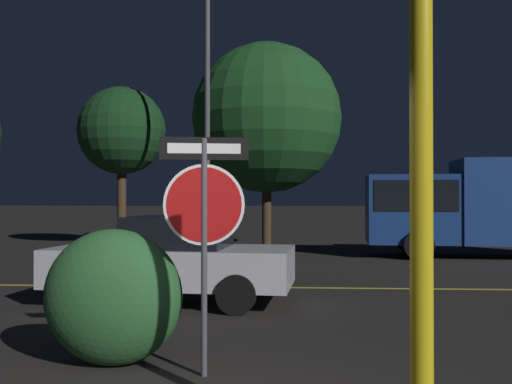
{
  "coord_description": "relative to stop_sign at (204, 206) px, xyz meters",
  "views": [
    {
      "loc": [
        0.92,
        -4.01,
        1.72
      ],
      "look_at": [
        0.45,
        3.99,
        1.81
      ],
      "focal_mm": 40.0,
      "sensor_mm": 36.0,
      "label": 1
    }
  ],
  "objects": [
    {
      "name": "stop_sign",
      "position": [
        0.0,
        0.0,
        0.0
      ],
      "size": [
        0.86,
        0.18,
        2.32
      ],
      "rotation": [
        0.0,
        0.0,
        0.18
      ],
      "color": "#4C4C51",
      "rests_on": "ground_plane"
    },
    {
      "name": "tree_2",
      "position": [
        0.04,
        14.41,
        2.89
      ],
      "size": [
        5.24,
        5.24,
        7.16
      ],
      "color": "#422D1E",
      "rests_on": "ground_plane"
    },
    {
      "name": "tree_0",
      "position": [
        -5.13,
        14.44,
        2.47
      ],
      "size": [
        3.11,
        3.11,
        5.7
      ],
      "color": "#422D1E",
      "rests_on": "ground_plane"
    },
    {
      "name": "passing_car_2",
      "position": [
        -1.09,
        3.81,
        -0.94
      ],
      "size": [
        4.15,
        2.04,
        1.43
      ],
      "rotation": [
        0.0,
        0.0,
        1.49
      ],
      "color": "silver",
      "rests_on": "ground_plane"
    },
    {
      "name": "road_center_stripe",
      "position": [
        -0.09,
        5.53,
        -1.64
      ],
      "size": [
        36.61,
        0.12,
        0.01
      ],
      "primitive_type": "cube",
      "color": "gold",
      "rests_on": "ground_plane"
    },
    {
      "name": "delivery_truck",
      "position": [
        6.5,
        11.53,
        -0.08
      ],
      "size": [
        6.95,
        2.68,
        2.86
      ],
      "rotation": [
        0.0,
        0.0,
        1.49
      ],
      "color": "navy",
      "rests_on": "ground_plane"
    },
    {
      "name": "street_lamp",
      "position": [
        -1.56,
        10.97,
        3.34
      ],
      "size": [
        0.4,
        0.4,
        8.39
      ],
      "color": "#4C4C51",
      "rests_on": "ground_plane"
    },
    {
      "name": "yellow_pole_right",
      "position": [
        1.61,
        -2.09,
        -0.08
      ],
      "size": [
        0.14,
        0.14,
        3.14
      ],
      "primitive_type": "cylinder",
      "color": "yellow",
      "rests_on": "ground_plane"
    },
    {
      "name": "hedge_bush_2",
      "position": [
        -0.99,
        0.3,
        -0.94
      ],
      "size": [
        1.44,
        0.86,
        1.41
      ],
      "primitive_type": "ellipsoid",
      "color": "#285B2D",
      "rests_on": "ground_plane"
    }
  ]
}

